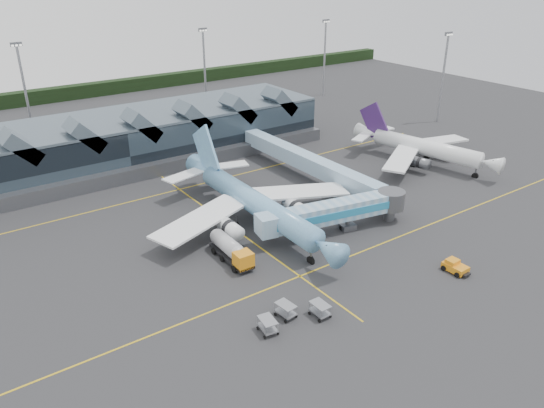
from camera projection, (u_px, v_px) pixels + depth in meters
ground at (266, 252)px, 76.67m from camera, size 260.00×260.00×0.00m
taxi_stripes at (230, 226)px, 84.08m from camera, size 120.00×60.00×0.01m
tree_line_far at (56, 94)px, 157.38m from camera, size 260.00×4.00×4.00m
terminal at (112, 142)px, 107.07m from camera, size 90.00×22.25×12.52m
light_masts at (190, 77)px, 128.98m from camera, size 132.40×42.56×22.45m
main_airliner at (252, 201)px, 83.45m from camera, size 35.53×40.75×13.12m
regional_jet at (421, 147)px, 108.71m from camera, size 29.19×32.31×11.14m
jet_bridge at (342, 211)px, 81.31m from camera, size 25.16×8.10×5.14m
fuel_truck at (230, 249)px, 73.91m from camera, size 3.00×9.55×3.19m
pushback_tug at (455, 267)px, 71.56m from camera, size 2.41×3.72×1.61m
baggage_carts at (291, 314)px, 61.54m from camera, size 8.62×4.80×1.73m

